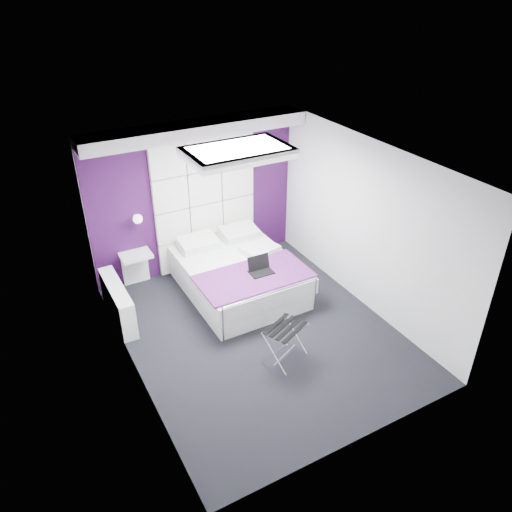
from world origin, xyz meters
The scene contains 15 objects.
floor centered at (0.00, 0.00, 0.00)m, with size 4.40×4.40×0.00m, color black.
ceiling centered at (0.00, 0.00, 2.60)m, with size 4.40×4.40×0.00m, color white.
wall_back centered at (0.00, 2.20, 1.30)m, with size 3.60×3.60×0.00m, color white.
wall_left centered at (-1.80, 0.00, 1.30)m, with size 4.40×4.40×0.00m, color white.
wall_right centered at (1.80, 0.00, 1.30)m, with size 4.40×4.40×0.00m, color white.
accent_wall centered at (0.00, 2.19, 1.30)m, with size 3.58×0.02×2.58m, color #330D3C.
soffit centered at (0.00, 1.95, 2.50)m, with size 3.58×0.50×0.20m, color white.
headboard centered at (0.15, 2.14, 1.17)m, with size 1.80×0.08×2.30m, color silver, non-canonical shape.
skylight centered at (0.00, 0.60, 2.55)m, with size 1.36×0.86×0.12m, color white, non-canonical shape.
wall_lamp centered at (-1.05, 2.06, 1.22)m, with size 0.15×0.15×0.15m, color white.
radiator centered at (-1.69, 1.30, 0.30)m, with size 0.22×1.20×0.60m, color white.
bed centered at (0.23, 1.11, 0.31)m, with size 1.71×2.07×0.73m.
nightstand centered at (-1.16, 2.02, 0.60)m, with size 0.49×0.38×0.05m, color white.
luggage_rack centered at (0.03, -0.65, 0.27)m, with size 0.54×0.40×0.53m.
laptop centered at (0.36, 0.65, 0.64)m, with size 0.35×0.25×0.25m.
Camera 1 is at (-2.80, -4.98, 4.65)m, focal length 35.00 mm.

